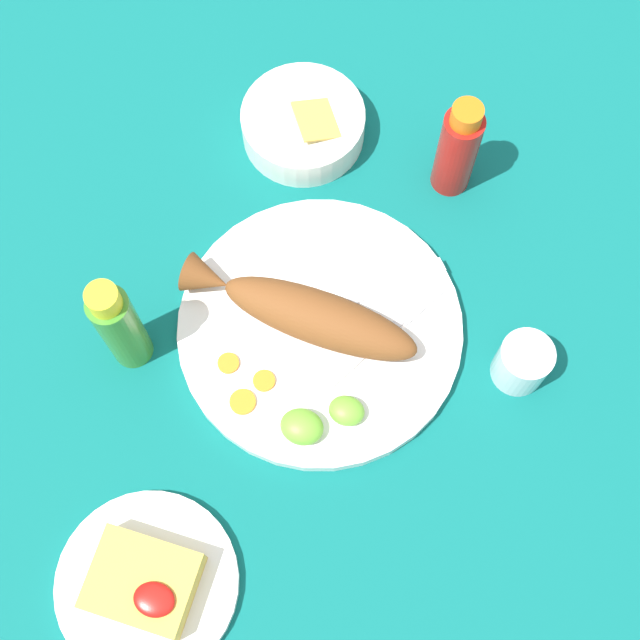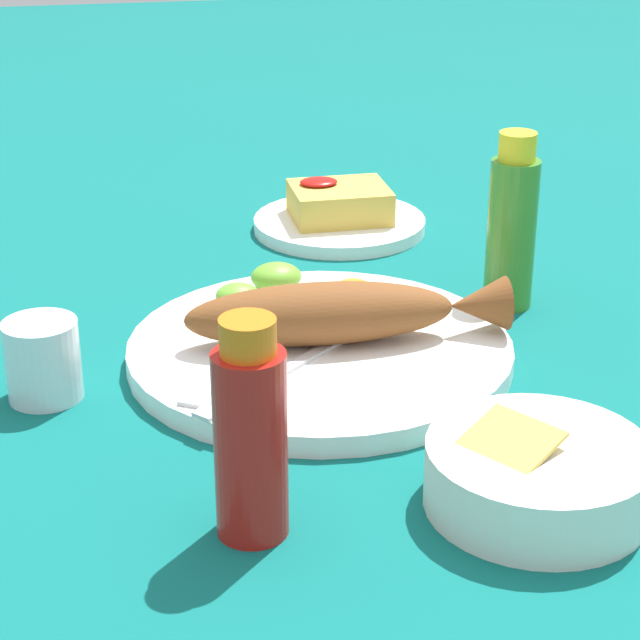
{
  "view_description": "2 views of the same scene",
  "coord_description": "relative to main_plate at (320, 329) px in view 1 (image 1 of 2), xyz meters",
  "views": [
    {
      "loc": [
        0.1,
        -0.33,
        0.96
      ],
      "look_at": [
        0.0,
        0.0,
        0.04
      ],
      "focal_mm": 50.0,
      "sensor_mm": 36.0,
      "label": 1
    },
    {
      "loc": [
        0.18,
        0.86,
        0.43
      ],
      "look_at": [
        0.0,
        0.0,
        0.04
      ],
      "focal_mm": 65.0,
      "sensor_mm": 36.0,
      "label": 2
    }
  ],
  "objects": [
    {
      "name": "main_plate",
      "position": [
        0.0,
        0.0,
        0.0
      ],
      "size": [
        0.32,
        0.32,
        0.02
      ],
      "primitive_type": "cylinder",
      "color": "white",
      "rests_on": "ground_plane"
    },
    {
      "name": "salt_cup",
      "position": [
        0.23,
        0.02,
        0.02
      ],
      "size": [
        0.06,
        0.06,
        0.06
      ],
      "color": "silver",
      "rests_on": "ground_plane"
    },
    {
      "name": "fork_near",
      "position": [
        0.05,
        0.06,
        0.01
      ],
      "size": [
        0.15,
        0.13,
        0.0
      ],
      "rotation": [
        0.0,
        0.0,
        7.0
      ],
      "color": "silver",
      "rests_on": "main_plate"
    },
    {
      "name": "lime_wedge_side",
      "position": [
        0.06,
        -0.09,
        0.02
      ],
      "size": [
        0.04,
        0.03,
        0.02
      ],
      "primitive_type": "ellipsoid",
      "color": "#6BB233",
      "rests_on": "main_plate"
    },
    {
      "name": "guacamole_bowl",
      "position": [
        -0.1,
        0.24,
        0.02
      ],
      "size": [
        0.15,
        0.15,
        0.06
      ],
      "color": "white",
      "rests_on": "ground_plane"
    },
    {
      "name": "carrot_slice_mid",
      "position": [
        -0.04,
        -0.08,
        0.01
      ],
      "size": [
        0.02,
        0.02,
        0.0
      ],
      "primitive_type": "cylinder",
      "color": "orange",
      "rests_on": "main_plate"
    },
    {
      "name": "ground_plane",
      "position": [
        0.0,
        0.0,
        -0.01
      ],
      "size": [
        4.0,
        4.0,
        0.0
      ],
      "primitive_type": "plane",
      "color": "#0C605B"
    },
    {
      "name": "carrot_slice_near",
      "position": [
        -0.08,
        -0.07,
        0.01
      ],
      "size": [
        0.02,
        0.02,
        0.0
      ],
      "primitive_type": "cylinder",
      "color": "orange",
      "rests_on": "main_plate"
    },
    {
      "name": "fork_far",
      "position": [
        0.08,
        0.03,
        0.01
      ],
      "size": [
        0.1,
        0.17,
        0.0
      ],
      "rotation": [
        0.0,
        0.0,
        7.33
      ],
      "color": "silver",
      "rests_on": "main_plate"
    },
    {
      "name": "carrot_slice_far",
      "position": [
        -0.05,
        -0.11,
        0.01
      ],
      "size": [
        0.03,
        0.03,
        0.0
      ],
      "primitive_type": "cylinder",
      "color": "orange",
      "rests_on": "main_plate"
    },
    {
      "name": "fried_fish",
      "position": [
        -0.02,
        0.0,
        0.03
      ],
      "size": [
        0.28,
        0.08,
        0.05
      ],
      "rotation": [
        0.0,
        0.0,
        -0.06
      ],
      "color": "brown",
      "rests_on": "main_plate"
    },
    {
      "name": "side_plate_fries",
      "position": [
        -0.09,
        -0.32,
        -0.0
      ],
      "size": [
        0.19,
        0.19,
        0.01
      ],
      "primitive_type": "cylinder",
      "color": "white",
      "rests_on": "ground_plane"
    },
    {
      "name": "fries_pile",
      "position": [
        -0.09,
        -0.32,
        0.02
      ],
      "size": [
        0.1,
        0.09,
        0.04
      ],
      "color": "gold",
      "rests_on": "side_plate_fries"
    },
    {
      "name": "lime_wedge_main",
      "position": [
        0.02,
        -0.12,
        0.02
      ],
      "size": [
        0.05,
        0.04,
        0.03
      ],
      "primitive_type": "ellipsoid",
      "color": "#6BB233",
      "rests_on": "main_plate"
    },
    {
      "name": "hot_sauce_bottle_red",
      "position": [
        0.09,
        0.24,
        0.06
      ],
      "size": [
        0.05,
        0.05,
        0.15
      ],
      "color": "#B21914",
      "rests_on": "ground_plane"
    },
    {
      "name": "hot_sauce_bottle_green",
      "position": [
        -0.2,
        -0.08,
        0.07
      ],
      "size": [
        0.05,
        0.05,
        0.17
      ],
      "color": "#3D8428",
      "rests_on": "ground_plane"
    }
  ]
}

